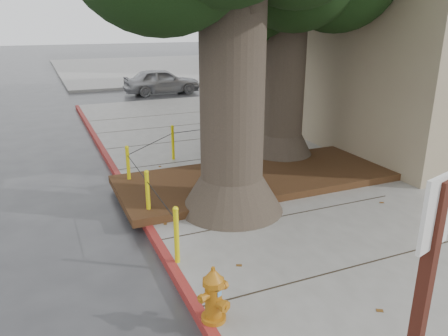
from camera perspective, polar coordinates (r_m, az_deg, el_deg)
name	(u,v)px	position (r m, az deg, el deg)	size (l,w,h in m)	color
ground	(324,283)	(6.90, 12.92, -14.42)	(140.00, 140.00, 0.00)	#28282B
sidewalk_far	(163,68)	(36.05, -7.98, 12.86)	(16.00, 20.00, 0.15)	slate
curb_red	(151,232)	(8.11, -9.55, -8.24)	(0.14, 26.00, 0.16)	maroon
planter_bed	(257,178)	(10.20, 4.37, -1.29)	(6.40, 2.60, 0.16)	black
building_side_white	(300,9)	(36.31, 9.92, 19.81)	(10.00, 10.00, 9.00)	silver
bollard_ring	(178,164)	(9.84, -6.04, 0.56)	(3.79, 5.39, 0.95)	yellow
fire_hydrant	(214,295)	(5.60, -1.35, -16.23)	(0.41, 0.41, 0.75)	#B76B12
car_silver	(162,81)	(23.48, -8.15, 11.17)	(1.57, 3.91, 1.33)	#9E9FA3
car_red	(302,74)	(27.79, 10.17, 12.00)	(1.17, 3.35, 1.10)	maroon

